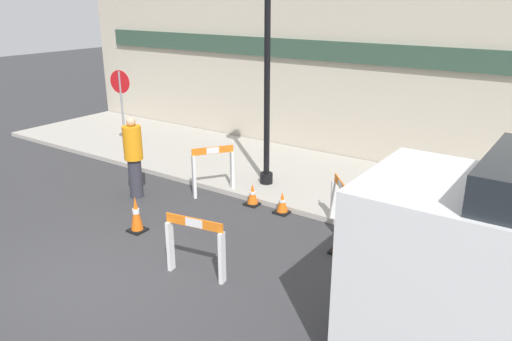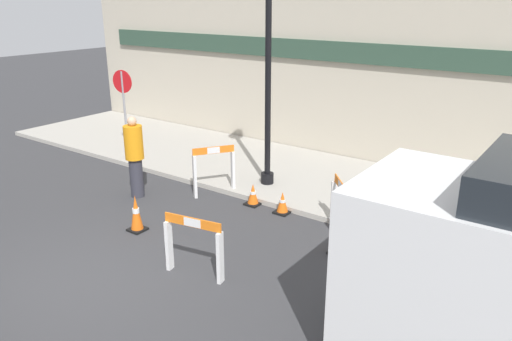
% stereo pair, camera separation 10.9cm
% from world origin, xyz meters
% --- Properties ---
extents(ground_plane, '(60.00, 60.00, 0.00)m').
position_xyz_m(ground_plane, '(0.00, 0.00, 0.00)').
color(ground_plane, '#38383A').
extents(sidewalk_slab, '(18.00, 3.74, 0.11)m').
position_xyz_m(sidewalk_slab, '(0.00, 6.37, 0.06)').
color(sidewalk_slab, '#ADA89E').
rests_on(sidewalk_slab, ground_plane).
extents(storefront_facade, '(18.00, 0.22, 5.50)m').
position_xyz_m(storefront_facade, '(0.00, 8.32, 2.75)').
color(storefront_facade, '#BCB29E').
rests_on(storefront_facade, ground_plane).
extents(streetlamp_post, '(0.44, 0.44, 4.65)m').
position_xyz_m(streetlamp_post, '(-0.04, 5.39, 3.12)').
color(streetlamp_post, black).
rests_on(streetlamp_post, sidewalk_slab).
extents(stop_sign, '(0.59, 0.14, 2.20)m').
position_xyz_m(stop_sign, '(-4.49, 5.17, 1.59)').
color(stop_sign, gray).
rests_on(stop_sign, sidewalk_slab).
extents(barricade_0, '(0.63, 0.83, 1.10)m').
position_xyz_m(barricade_0, '(-0.72, 4.35, 0.60)').
color(barricade_0, white).
rests_on(barricade_0, ground_plane).
extents(barricade_1, '(0.99, 0.30, 0.98)m').
position_xyz_m(barricade_1, '(1.19, 1.61, 0.55)').
color(barricade_1, white).
rests_on(barricade_1, ground_plane).
extents(barricade_2, '(0.64, 0.72, 1.00)m').
position_xyz_m(barricade_2, '(2.30, 4.29, 0.54)').
color(barricade_2, white).
rests_on(barricade_2, ground_plane).
extents(traffic_cone_0, '(0.30, 0.30, 0.46)m').
position_xyz_m(traffic_cone_0, '(0.28, 4.40, 0.22)').
color(traffic_cone_0, black).
rests_on(traffic_cone_0, ground_plane).
extents(traffic_cone_1, '(0.30, 0.30, 0.70)m').
position_xyz_m(traffic_cone_1, '(-0.75, 2.17, 0.34)').
color(traffic_cone_1, black).
rests_on(traffic_cone_1, ground_plane).
extents(traffic_cone_2, '(0.30, 0.30, 0.45)m').
position_xyz_m(traffic_cone_2, '(1.01, 4.40, 0.21)').
color(traffic_cone_2, black).
rests_on(traffic_cone_2, ground_plane).
extents(traffic_cone_3, '(0.30, 0.30, 0.46)m').
position_xyz_m(traffic_cone_3, '(2.68, 3.56, 0.22)').
color(traffic_cone_3, black).
rests_on(traffic_cone_3, ground_plane).
extents(person_worker, '(0.40, 0.40, 1.77)m').
position_xyz_m(person_worker, '(-2.04, 3.32, 0.94)').
color(person_worker, '#33333D').
rests_on(person_worker, ground_plane).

